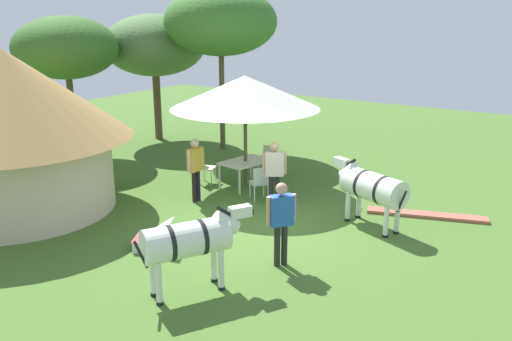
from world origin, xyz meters
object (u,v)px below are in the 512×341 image
at_px(patio_chair_near_lawn, 204,165).
at_px(guest_behind_table, 274,169).
at_px(acacia_tree_left_background, 154,46).
at_px(patio_chair_west_end, 268,159).
at_px(acacia_tree_behind_hut, 66,48).
at_px(zebra_by_umbrella, 189,240).
at_px(patio_dining_table, 246,164).
at_px(patio_chair_east_end, 260,181).
at_px(shade_umbrella, 245,92).
at_px(standing_watcher, 281,217).
at_px(striped_lounge_chair, 153,237).
at_px(zebra_nearest_camera, 371,187).
at_px(acacia_tree_right_background, 221,22).
at_px(thatched_hut, 11,123).
at_px(guest_beside_umbrella, 195,164).

bearing_deg(patio_chair_near_lawn, guest_behind_table, 58.66).
bearing_deg(acacia_tree_left_background, patio_chair_west_end, -106.66).
bearing_deg(patio_chair_west_end, acacia_tree_behind_hut, 11.24).
xyz_separation_m(patio_chair_west_end, zebra_by_umbrella, (-6.67, -2.59, 0.46)).
height_order(patio_chair_west_end, acacia_tree_left_background, acacia_tree_left_background).
distance_m(patio_dining_table, patio_chair_east_end, 1.23).
relative_size(shade_umbrella, zebra_by_umbrella, 2.11).
distance_m(patio_dining_table, standing_watcher, 4.99).
distance_m(striped_lounge_chair, acacia_tree_behind_hut, 9.35).
bearing_deg(shade_umbrella, patio_chair_near_lawn, 107.91).
bearing_deg(acacia_tree_behind_hut, striped_lounge_chair, -118.80).
relative_size(standing_watcher, striped_lounge_chair, 1.75).
height_order(striped_lounge_chair, zebra_nearest_camera, zebra_nearest_camera).
distance_m(zebra_by_umbrella, acacia_tree_behind_hut, 11.11).
bearing_deg(acacia_tree_left_background, standing_watcher, -125.34).
bearing_deg(acacia_tree_right_background, thatched_hut, 176.39).
distance_m(shade_umbrella, acacia_tree_behind_hut, 6.99).
height_order(patio_dining_table, guest_behind_table, guest_behind_table).
bearing_deg(acacia_tree_behind_hut, guest_behind_table, -95.01).
bearing_deg(zebra_by_umbrella, shade_umbrella, 144.81).
distance_m(patio_chair_west_end, guest_beside_umbrella, 3.02).
distance_m(guest_behind_table, acacia_tree_left_background, 9.12).
bearing_deg(shade_umbrella, striped_lounge_chair, -170.70).
bearing_deg(guest_beside_umbrella, acacia_tree_right_background, -149.91).
distance_m(guest_beside_umbrella, acacia_tree_left_background, 7.96).
bearing_deg(patio_chair_east_end, zebra_nearest_camera, -54.70).
xyz_separation_m(standing_watcher, striped_lounge_chair, (-0.81, 2.61, -0.76)).
xyz_separation_m(patio_chair_east_end, guest_behind_table, (-0.28, -0.60, 0.50)).
bearing_deg(standing_watcher, guest_beside_umbrella, 99.54).
relative_size(guest_beside_umbrella, zebra_nearest_camera, 0.79).
height_order(patio_dining_table, patio_chair_near_lawn, patio_chair_near_lawn).
relative_size(guest_beside_umbrella, standing_watcher, 0.99).
relative_size(guest_beside_umbrella, acacia_tree_right_background, 0.30).
bearing_deg(patio_chair_near_lawn, acacia_tree_left_background, -142.41).
distance_m(patio_chair_east_end, acacia_tree_right_background, 6.88).
relative_size(shade_umbrella, striped_lounge_chair, 4.25).
bearing_deg(acacia_tree_behind_hut, patio_chair_near_lawn, -90.90).
bearing_deg(shade_umbrella, zebra_nearest_camera, -102.15).
relative_size(guest_beside_umbrella, zebra_by_umbrella, 0.86).
distance_m(guest_behind_table, standing_watcher, 3.19).
bearing_deg(thatched_hut, patio_chair_near_lawn, -30.40).
relative_size(patio_chair_east_end, standing_watcher, 0.54).
xyz_separation_m(guest_beside_umbrella, striped_lounge_chair, (-2.76, -1.10, -0.74)).
height_order(patio_chair_west_end, standing_watcher, standing_watcher).
bearing_deg(guest_behind_table, standing_watcher, 90.77).
relative_size(patio_dining_table, patio_chair_west_end, 1.69).
bearing_deg(acacia_tree_behind_hut, thatched_hut, -142.66).
bearing_deg(patio_dining_table, guest_beside_umbrella, 168.08).
xyz_separation_m(guest_beside_umbrella, guest_behind_table, (0.70, -1.94, 0.02)).
bearing_deg(patio_chair_west_end, guest_behind_table, 124.10).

